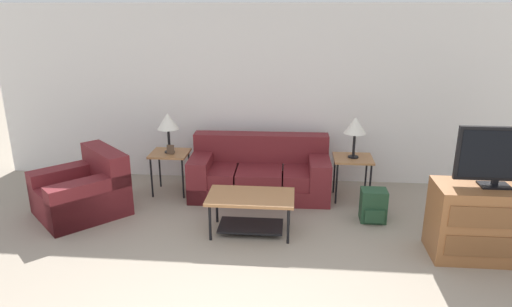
# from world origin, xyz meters

# --- Properties ---
(wall_back) EXTENTS (8.14, 0.06, 2.60)m
(wall_back) POSITION_xyz_m (0.00, 4.10, 1.30)
(wall_back) COLOR white
(wall_back) RESTS_ON ground_plane
(couch) EXTENTS (1.94, 0.89, 0.82)m
(couch) POSITION_xyz_m (-0.01, 3.46, 0.30)
(couch) COLOR maroon
(couch) RESTS_ON ground_plane
(armchair) EXTENTS (1.37, 1.37, 0.80)m
(armchair) POSITION_xyz_m (-2.22, 2.65, 0.28)
(armchair) COLOR maroon
(armchair) RESTS_ON ground_plane
(coffee_table) EXTENTS (1.00, 0.58, 0.47)m
(coffee_table) POSITION_xyz_m (-0.03, 2.30, 0.35)
(coffee_table) COLOR #A87042
(coffee_table) RESTS_ON ground_plane
(side_table_left) EXTENTS (0.52, 0.47, 0.60)m
(side_table_left) POSITION_xyz_m (-1.28, 3.41, 0.53)
(side_table_left) COLOR #A87042
(side_table_left) RESTS_ON ground_plane
(side_table_right) EXTENTS (0.52, 0.47, 0.60)m
(side_table_right) POSITION_xyz_m (1.26, 3.41, 0.53)
(side_table_right) COLOR #A87042
(side_table_right) RESTS_ON ground_plane
(table_lamp_left) EXTENTS (0.30, 0.30, 0.56)m
(table_lamp_left) POSITION_xyz_m (-1.28, 3.41, 1.04)
(table_lamp_left) COLOR black
(table_lamp_left) RESTS_ON side_table_left
(table_lamp_right) EXTENTS (0.30, 0.30, 0.56)m
(table_lamp_right) POSITION_xyz_m (1.26, 3.41, 1.04)
(table_lamp_right) COLOR black
(table_lamp_right) RESTS_ON side_table_right
(tv_console) EXTENTS (1.14, 0.56, 0.80)m
(tv_console) POSITION_xyz_m (2.50, 1.99, 0.40)
(tv_console) COLOR #935B33
(tv_console) RESTS_ON ground_plane
(television) EXTENTS (0.84, 0.20, 0.63)m
(television) POSITION_xyz_m (2.50, 1.99, 1.13)
(television) COLOR black
(television) RESTS_ON tv_console
(backpack) EXTENTS (0.31, 0.32, 0.41)m
(backpack) POSITION_xyz_m (1.45, 2.73, 0.20)
(backpack) COLOR #23472D
(backpack) RESTS_ON ground_plane
(picture_frame) EXTENTS (0.10, 0.04, 0.13)m
(picture_frame) POSITION_xyz_m (-1.25, 3.34, 0.67)
(picture_frame) COLOR #4C3828
(picture_frame) RESTS_ON side_table_left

